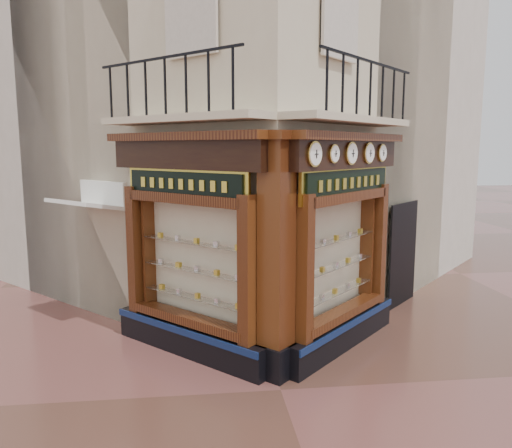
{
  "coord_description": "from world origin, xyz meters",
  "views": [
    {
      "loc": [
        -1.23,
        -7.16,
        3.71
      ],
      "look_at": [
        -0.15,
        2.0,
        2.31
      ],
      "focal_mm": 35.0,
      "sensor_mm": 36.0,
      "label": 1
    }
  ],
  "objects": [
    {
      "name": "clock_a",
      "position": [
        0.59,
        0.48,
        3.62
      ],
      "size": [
        0.32,
        0.32,
        0.4
      ],
      "rotation": [
        0.0,
        0.0,
        0.79
      ],
      "color": "gold",
      "rests_on": "ground"
    },
    {
      "name": "signboard_left",
      "position": [
        -1.46,
        1.51,
        3.1
      ],
      "size": [
        2.09,
        2.09,
        0.56
      ],
      "rotation": [
        0.0,
        0.0,
        2.36
      ],
      "color": "gold",
      "rests_on": "ground"
    },
    {
      "name": "awning",
      "position": [
        -3.54,
        3.33,
        0.0
      ],
      "size": [
        1.7,
        1.7,
        0.24
      ],
      "primitive_type": null,
      "rotation": [
        0.18,
        0.0,
        2.36
      ],
      "color": "white",
      "rests_on": "ground"
    },
    {
      "name": "neighbour_right",
      "position": [
        2.47,
        8.63,
        5.5
      ],
      "size": [
        11.31,
        11.31,
        11.0
      ],
      "primitive_type": "cube",
      "rotation": [
        0.0,
        0.0,
        0.79
      ],
      "color": "beige",
      "rests_on": "ground"
    },
    {
      "name": "clock_b",
      "position": [
        1.01,
        0.91,
        3.62
      ],
      "size": [
        0.26,
        0.26,
        0.31
      ],
      "rotation": [
        0.0,
        0.0,
        0.79
      ],
      "color": "gold",
      "rests_on": "ground"
    },
    {
      "name": "shopfront_left",
      "position": [
        -1.41,
        1.57,
        1.98
      ],
      "size": [
        2.86,
        2.86,
        3.98
      ],
      "rotation": [
        0.0,
        0.0,
        2.36
      ],
      "color": "black",
      "rests_on": "ground"
    },
    {
      "name": "clock_e",
      "position": [
        2.34,
        2.23,
        3.62
      ],
      "size": [
        0.28,
        0.28,
        0.34
      ],
      "rotation": [
        0.0,
        0.0,
        0.79
      ],
      "color": "gold",
      "rests_on": "ground"
    },
    {
      "name": "main_building",
      "position": [
        0.0,
        6.16,
        6.0
      ],
      "size": [
        11.31,
        11.31,
        12.0
      ],
      "primitive_type": "cube",
      "rotation": [
        0.0,
        0.0,
        0.79
      ],
      "color": "beige",
      "rests_on": "ground"
    },
    {
      "name": "balcony",
      "position": [
        0.0,
        1.49,
        4.22
      ],
      "size": [
        5.94,
        2.97,
        1.03
      ],
      "color": "beige",
      "rests_on": "ground"
    },
    {
      "name": "neighbour_left",
      "position": [
        -2.47,
        8.63,
        5.5
      ],
      "size": [
        11.31,
        11.31,
        11.0
      ],
      "primitive_type": "cube",
      "rotation": [
        0.0,
        0.0,
        0.79
      ],
      "color": "beige",
      "rests_on": "ground"
    },
    {
      "name": "ground",
      "position": [
        0.0,
        0.0,
        0.0
      ],
      "size": [
        80.0,
        80.0,
        0.0
      ],
      "primitive_type": "plane",
      "color": "#513026",
      "rests_on": "ground"
    },
    {
      "name": "shopfront_right",
      "position": [
        1.41,
        1.57,
        1.98
      ],
      "size": [
        2.86,
        2.86,
        3.98
      ],
      "rotation": [
        0.0,
        0.0,
        0.79
      ],
      "color": "black",
      "rests_on": "ground"
    },
    {
      "name": "clock_d",
      "position": [
        1.93,
        1.83,
        3.62
      ],
      "size": [
        0.31,
        0.31,
        0.39
      ],
      "rotation": [
        0.0,
        0.0,
        0.79
      ],
      "color": "gold",
      "rests_on": "ground"
    },
    {
      "name": "clock_c",
      "position": [
        1.44,
        1.34,
        3.62
      ],
      "size": [
        0.32,
        0.32,
        0.4
      ],
      "rotation": [
        0.0,
        0.0,
        0.79
      ],
      "color": "gold",
      "rests_on": "ground"
    },
    {
      "name": "signboard_right",
      "position": [
        1.46,
        1.51,
        3.1
      ],
      "size": [
        2.24,
        2.24,
        0.6
      ],
      "rotation": [
        0.0,
        0.0,
        0.79
      ],
      "color": "gold",
      "rests_on": "ground"
    },
    {
      "name": "corner_pilaster",
      "position": [
        0.0,
        0.5,
        1.95
      ],
      "size": [
        0.85,
        0.85,
        3.98
      ],
      "rotation": [
        0.0,
        0.0,
        0.79
      ],
      "color": "black",
      "rests_on": "ground"
    }
  ]
}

